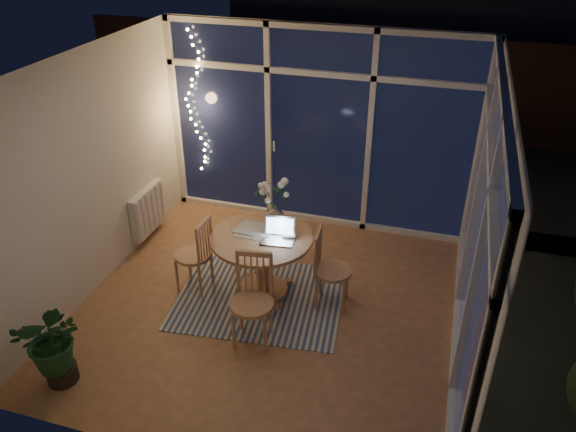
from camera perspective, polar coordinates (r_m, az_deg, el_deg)
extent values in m
plane|color=brown|center=(6.17, -1.73, -9.20)|extent=(4.00, 4.00, 0.00)
plane|color=white|center=(4.95, -2.20, 14.82)|extent=(4.00, 4.00, 0.00)
cube|color=silver|center=(7.19, 3.18, 8.79)|extent=(4.00, 0.04, 2.60)
cube|color=silver|center=(3.94, -11.40, -11.97)|extent=(4.00, 0.04, 2.60)
cube|color=silver|center=(6.31, -19.47, 3.90)|extent=(0.04, 4.00, 2.60)
cube|color=silver|center=(5.23, 19.34, -1.63)|extent=(0.04, 4.00, 2.60)
cube|color=white|center=(7.15, 3.10, 8.68)|extent=(4.00, 0.10, 2.60)
cube|color=white|center=(5.23, 18.91, -1.56)|extent=(0.10, 4.00, 2.60)
cube|color=silver|center=(7.34, -14.05, 0.56)|extent=(0.10, 0.70, 0.58)
cube|color=black|center=(10.36, 9.74, 7.12)|extent=(12.00, 6.00, 0.10)
cube|color=#311C11|center=(10.57, 7.85, 13.27)|extent=(11.00, 0.08, 1.80)
sphere|color=black|center=(8.95, 0.21, 7.36)|extent=(0.90, 0.90, 0.90)
cube|color=beige|center=(6.29, -2.86, -8.26)|extent=(1.95, 1.63, 0.01)
cylinder|color=#AB6D4D|center=(6.14, -2.63, -5.03)|extent=(1.20, 1.20, 0.74)
cube|color=#AB6D4D|center=(6.27, -9.65, -3.77)|extent=(0.44, 0.44, 0.91)
cube|color=#AB6D4D|center=(5.95, 4.56, -5.38)|extent=(0.46, 0.46, 0.92)
cube|color=#AB6D4D|center=(5.46, -3.71, -8.73)|extent=(0.51, 0.51, 0.97)
imported|color=silver|center=(6.16, -1.30, 0.32)|extent=(0.22, 0.22, 0.21)
imported|color=white|center=(5.93, 0.13, -1.93)|extent=(0.17, 0.17, 0.04)
cube|color=silver|center=(6.03, -3.55, -1.49)|extent=(0.38, 0.29, 0.02)
cube|color=black|center=(5.80, -2.37, -2.88)|extent=(0.12, 0.09, 0.01)
imported|color=#17411F|center=(5.53, -22.54, -12.33)|extent=(0.63, 0.58, 0.76)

